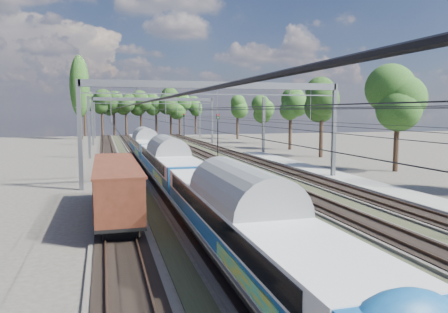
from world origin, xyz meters
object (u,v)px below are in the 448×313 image
object	(u,v)px
freight_boxcar	(116,186)
signal_far	(184,124)
emu_train	(168,159)
worker	(171,145)
signal_near	(218,130)

from	to	relation	value
freight_boxcar	signal_far	size ratio (longest dim) A/B	2.12
freight_boxcar	emu_train	bearing A→B (deg)	63.77
emu_train	freight_boxcar	world-z (taller)	emu_train
worker	signal_near	bearing A→B (deg)	-170.32
signal_near	emu_train	bearing A→B (deg)	-138.24
worker	signal_near	world-z (taller)	signal_near
emu_train	freight_boxcar	bearing A→B (deg)	-116.23
freight_boxcar	worker	bearing A→B (deg)	77.14
freight_boxcar	signal_near	distance (m)	33.25
emu_train	signal_far	xyz separation A→B (m)	(12.07, 58.93, 1.23)
emu_train	worker	distance (m)	35.64
signal_near	signal_far	xyz separation A→B (m)	(2.33, 38.08, -0.14)
freight_boxcar	signal_far	world-z (taller)	signal_far
emu_train	signal_far	world-z (taller)	signal_far
freight_boxcar	signal_far	distance (m)	70.08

